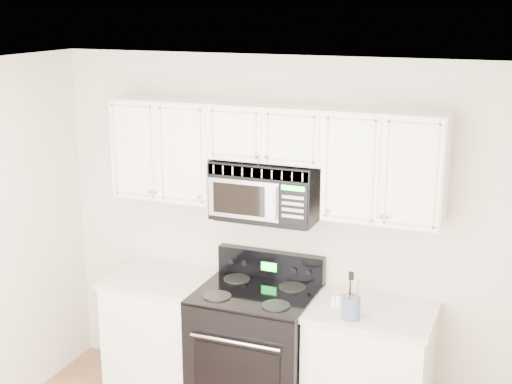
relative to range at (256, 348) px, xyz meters
The scene contains 9 objects.
room 1.62m from the range, 88.35° to the right, with size 3.51×3.51×2.61m.
base_cabinet_left 0.76m from the range, behind, with size 0.86×0.65×0.92m.
base_cabinet_right 0.84m from the range, ahead, with size 0.86×0.65×0.92m.
range is the anchor object (origin of this frame).
upper_cabinets 1.46m from the range, 77.95° to the left, with size 2.44×0.37×0.75m.
microwave 1.19m from the range, 83.32° to the left, with size 0.76×0.43×0.42m.
utensil_crock 0.92m from the range, 12.04° to the right, with size 0.13×0.13×0.33m.
shaker_salt 0.78m from the range, ahead, with size 0.04×0.04×0.10m.
shaker_pepper 0.75m from the range, ahead, with size 0.04×0.04×0.09m.
Camera 1 is at (1.72, -3.05, 2.96)m, focal length 50.00 mm.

